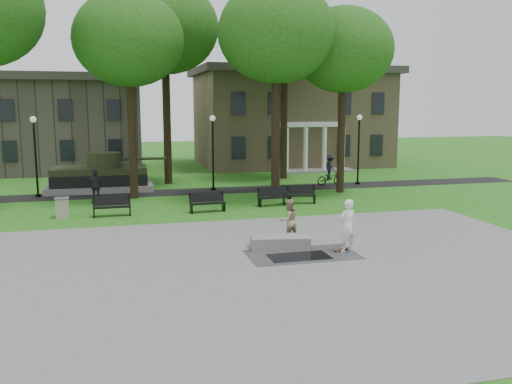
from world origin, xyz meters
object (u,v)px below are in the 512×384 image
(skateboarder, at_px, (347,226))
(friend_watching, at_px, (289,220))
(park_bench_0, at_px, (112,205))
(trash_bin, at_px, (62,207))
(cyclist, at_px, (330,173))
(concrete_block, at_px, (280,242))

(skateboarder, relative_size, friend_watching, 1.16)
(friend_watching, xyz_separation_m, park_bench_0, (-6.82, 6.99, -0.35))
(skateboarder, relative_size, trash_bin, 2.04)
(cyclist, relative_size, park_bench_0, 1.15)
(skateboarder, distance_m, park_bench_0, 12.33)
(skateboarder, xyz_separation_m, friend_watching, (-1.61, 2.00, -0.13))
(concrete_block, distance_m, skateboarder, 2.62)
(friend_watching, bearing_deg, skateboarder, 115.05)
(cyclist, distance_m, trash_bin, 17.89)
(concrete_block, height_order, skateboarder, skateboarder)
(skateboarder, bearing_deg, cyclist, -127.17)
(skateboarder, distance_m, trash_bin, 14.20)
(park_bench_0, bearing_deg, cyclist, 24.95)
(friend_watching, height_order, trash_bin, friend_watching)
(park_bench_0, bearing_deg, friend_watching, -46.81)
(cyclist, xyz_separation_m, park_bench_0, (-14.26, -6.97, -0.33))
(friend_watching, bearing_deg, park_bench_0, -59.52)
(concrete_block, bearing_deg, skateboarder, -27.35)
(friend_watching, bearing_deg, trash_bin, -52.21)
(skateboarder, bearing_deg, trash_bin, -57.80)
(skateboarder, xyz_separation_m, cyclist, (5.83, 15.96, -0.15))
(park_bench_0, relative_size, trash_bin, 1.88)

